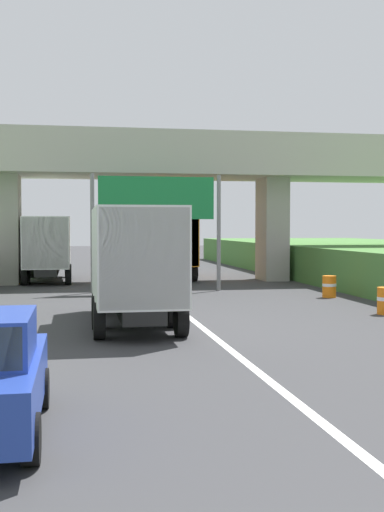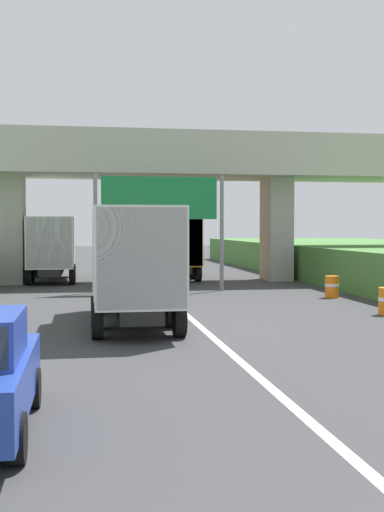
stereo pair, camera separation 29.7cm
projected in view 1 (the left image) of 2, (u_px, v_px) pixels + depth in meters
name	position (u px, v px, depth m)	size (l,w,h in m)	color
lane_centre_stripe	(160.00, 294.00, 28.37)	(0.20, 91.34, 0.01)	white
overpass_bridge	(144.00, 171.00, 34.43)	(40.00, 4.80, 7.77)	#ADA89E
overhead_highway_sign	(157.00, 205.00, 29.20)	(5.88, 0.18, 5.27)	slate
truck_orange	(168.00, 244.00, 36.95)	(2.44, 7.30, 3.44)	black
truck_silver	(48.00, 245.00, 34.89)	(2.44, 7.30, 3.44)	black
truck_white	(133.00, 260.00, 19.19)	(2.44, 7.30, 3.44)	black
construction_barrel_3	(329.00, 286.00, 26.93)	(0.57, 0.57, 0.90)	orange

